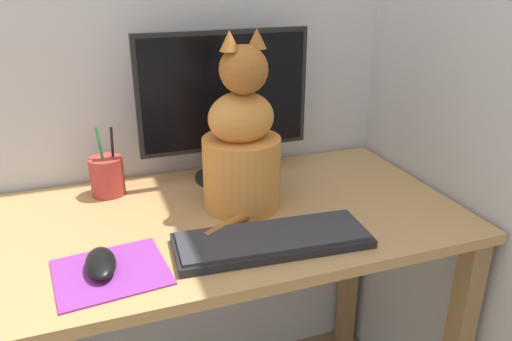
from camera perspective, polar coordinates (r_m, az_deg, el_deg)
The scene contains 7 objects.
desk at distance 1.25m, azimuth -3.27°, elevation -9.97°, with size 1.11×0.60×0.73m.
monitor at distance 1.31m, azimuth -3.63°, elevation 7.87°, with size 0.45×0.17×0.40m.
keyboard at distance 1.06m, azimuth 1.86°, elevation -7.90°, with size 0.42×0.18×0.02m.
mousepad_left at distance 1.01m, azimuth -16.24°, elevation -11.09°, with size 0.22×0.20×0.00m.
computer_mouse_left at distance 1.01m, azimuth -17.32°, elevation -10.07°, with size 0.06×0.11×0.03m.
cat at distance 1.16m, azimuth -1.63°, elevation 2.86°, with size 0.25×0.27×0.42m.
pen_cup at distance 1.32m, azimuth -16.65°, elevation -0.58°, with size 0.08×0.08×0.18m.
Camera 1 is at (-0.29, -1.01, 1.28)m, focal length 35.00 mm.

